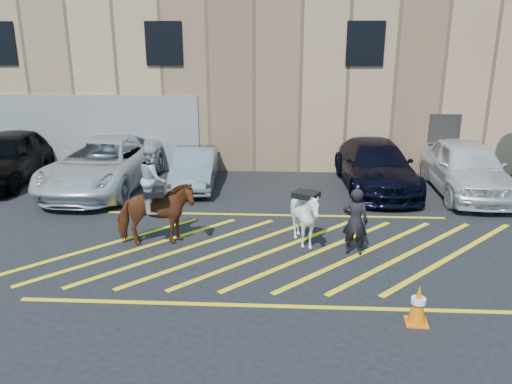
{
  "coord_description": "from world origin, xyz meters",
  "views": [
    {
      "loc": [
        0.19,
        -11.06,
        4.8
      ],
      "look_at": [
        -0.4,
        0.2,
        1.3
      ],
      "focal_mm": 35.0,
      "sensor_mm": 36.0,
      "label": 1
    }
  ],
  "objects_px": {
    "mounted_bay": "(155,206)",
    "car_blue_suv": "(375,165)",
    "car_white_pickup": "(103,164)",
    "traffic_cone": "(418,304)",
    "car_white_suv": "(466,167)",
    "handler": "(355,222)",
    "saddled_white": "(305,217)",
    "car_black_suv": "(6,157)",
    "car_silver_sedan": "(195,168)"
  },
  "relations": [
    {
      "from": "mounted_bay",
      "to": "car_blue_suv",
      "type": "bearing_deg",
      "value": 40.08
    },
    {
      "from": "car_white_pickup",
      "to": "car_blue_suv",
      "type": "height_order",
      "value": "car_white_pickup"
    },
    {
      "from": "mounted_bay",
      "to": "traffic_cone",
      "type": "height_order",
      "value": "mounted_bay"
    },
    {
      "from": "car_blue_suv",
      "to": "car_white_suv",
      "type": "xyz_separation_m",
      "value": [
        2.77,
        -0.47,
        0.09
      ]
    },
    {
      "from": "handler",
      "to": "saddled_white",
      "type": "height_order",
      "value": "handler"
    },
    {
      "from": "saddled_white",
      "to": "traffic_cone",
      "type": "distance_m",
      "value": 3.82
    },
    {
      "from": "car_blue_suv",
      "to": "mounted_bay",
      "type": "xyz_separation_m",
      "value": [
        -6.07,
        -5.11,
        0.23
      ]
    },
    {
      "from": "car_black_suv",
      "to": "handler",
      "type": "relative_size",
      "value": 3.24
    },
    {
      "from": "handler",
      "to": "traffic_cone",
      "type": "bearing_deg",
      "value": 116.53
    },
    {
      "from": "car_black_suv",
      "to": "traffic_cone",
      "type": "bearing_deg",
      "value": -39.51
    },
    {
      "from": "car_white_suv",
      "to": "mounted_bay",
      "type": "relative_size",
      "value": 2.04
    },
    {
      "from": "saddled_white",
      "to": "traffic_cone",
      "type": "bearing_deg",
      "value": -61.32
    },
    {
      "from": "car_silver_sedan",
      "to": "traffic_cone",
      "type": "height_order",
      "value": "car_silver_sedan"
    },
    {
      "from": "saddled_white",
      "to": "car_silver_sedan",
      "type": "bearing_deg",
      "value": 125.44
    },
    {
      "from": "mounted_bay",
      "to": "car_white_pickup",
      "type": "bearing_deg",
      "value": 122.23
    },
    {
      "from": "car_white_suv",
      "to": "traffic_cone",
      "type": "relative_size",
      "value": 6.86
    },
    {
      "from": "saddled_white",
      "to": "traffic_cone",
      "type": "relative_size",
      "value": 2.31
    },
    {
      "from": "car_white_suv",
      "to": "handler",
      "type": "relative_size",
      "value": 3.16
    },
    {
      "from": "car_white_pickup",
      "to": "mounted_bay",
      "type": "relative_size",
      "value": 2.41
    },
    {
      "from": "car_black_suv",
      "to": "car_blue_suv",
      "type": "bearing_deg",
      "value": -4.72
    },
    {
      "from": "car_silver_sedan",
      "to": "car_white_suv",
      "type": "height_order",
      "value": "car_white_suv"
    },
    {
      "from": "car_white_suv",
      "to": "traffic_cone",
      "type": "xyz_separation_m",
      "value": [
        -3.45,
        -7.85,
        -0.49
      ]
    },
    {
      "from": "mounted_bay",
      "to": "traffic_cone",
      "type": "relative_size",
      "value": 3.36
    },
    {
      "from": "car_white_pickup",
      "to": "mounted_bay",
      "type": "height_order",
      "value": "mounted_bay"
    },
    {
      "from": "car_white_pickup",
      "to": "mounted_bay",
      "type": "distance_m",
      "value": 5.43
    },
    {
      "from": "mounted_bay",
      "to": "saddled_white",
      "type": "relative_size",
      "value": 1.45
    },
    {
      "from": "car_white_pickup",
      "to": "saddled_white",
      "type": "height_order",
      "value": "car_white_pickup"
    },
    {
      "from": "car_white_suv",
      "to": "handler",
      "type": "bearing_deg",
      "value": -128.47
    },
    {
      "from": "car_silver_sedan",
      "to": "car_white_suv",
      "type": "relative_size",
      "value": 0.76
    },
    {
      "from": "car_white_suv",
      "to": "saddled_white",
      "type": "height_order",
      "value": "car_white_suv"
    },
    {
      "from": "mounted_bay",
      "to": "traffic_cone",
      "type": "distance_m",
      "value": 6.3
    },
    {
      "from": "car_blue_suv",
      "to": "handler",
      "type": "bearing_deg",
      "value": -107.27
    },
    {
      "from": "car_white_pickup",
      "to": "car_white_suv",
      "type": "bearing_deg",
      "value": 2.86
    },
    {
      "from": "handler",
      "to": "traffic_cone",
      "type": "xyz_separation_m",
      "value": [
        0.71,
        -2.92,
        -0.43
      ]
    },
    {
      "from": "car_blue_suv",
      "to": "car_white_pickup",
      "type": "bearing_deg",
      "value": -179.45
    },
    {
      "from": "car_black_suv",
      "to": "mounted_bay",
      "type": "relative_size",
      "value": 2.09
    },
    {
      "from": "car_white_pickup",
      "to": "car_black_suv",
      "type": "bearing_deg",
      "value": 172.74
    },
    {
      "from": "handler",
      "to": "mounted_bay",
      "type": "height_order",
      "value": "mounted_bay"
    },
    {
      "from": "car_black_suv",
      "to": "car_blue_suv",
      "type": "distance_m",
      "value": 12.59
    },
    {
      "from": "car_black_suv",
      "to": "car_white_suv",
      "type": "distance_m",
      "value": 15.37
    },
    {
      "from": "mounted_bay",
      "to": "traffic_cone",
      "type": "xyz_separation_m",
      "value": [
        5.39,
        -3.21,
        -0.63
      ]
    },
    {
      "from": "saddled_white",
      "to": "handler",
      "type": "bearing_deg",
      "value": -20.37
    },
    {
      "from": "traffic_cone",
      "to": "car_silver_sedan",
      "type": "bearing_deg",
      "value": 122.81
    },
    {
      "from": "car_silver_sedan",
      "to": "mounted_bay",
      "type": "distance_m",
      "value": 5.03
    },
    {
      "from": "saddled_white",
      "to": "car_white_suv",
      "type": "bearing_deg",
      "value": 40.51
    },
    {
      "from": "car_silver_sedan",
      "to": "mounted_bay",
      "type": "xyz_separation_m",
      "value": [
        -0.09,
        -5.02,
        0.36
      ]
    },
    {
      "from": "car_silver_sedan",
      "to": "handler",
      "type": "distance_m",
      "value": 7.02
    },
    {
      "from": "car_blue_suv",
      "to": "saddled_white",
      "type": "relative_size",
      "value": 3.12
    },
    {
      "from": "handler",
      "to": "mounted_bay",
      "type": "xyz_separation_m",
      "value": [
        -4.68,
        0.28,
        0.2
      ]
    },
    {
      "from": "car_white_suv",
      "to": "saddled_white",
      "type": "distance_m",
      "value": 6.94
    }
  ]
}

